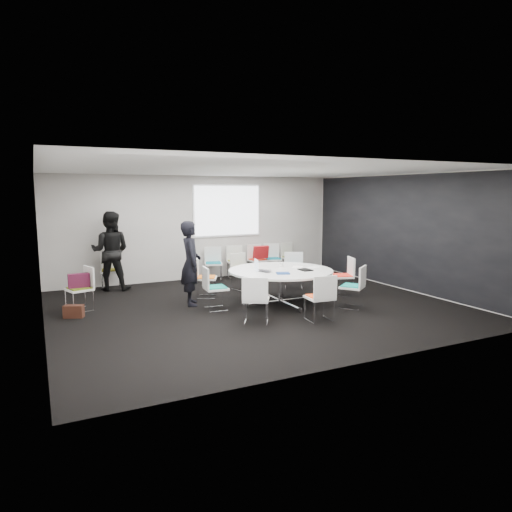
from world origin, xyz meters
name	(u,v)px	position (x,y,z in m)	size (l,w,h in m)	color
room_shell	(260,239)	(0.09, 0.00, 1.40)	(8.08, 7.08, 2.88)	black
conference_table	(281,279)	(0.60, 0.02, 0.54)	(2.21, 2.21, 0.73)	silver
projection_screen	(227,211)	(0.80, 3.46, 1.85)	(1.90, 0.03, 1.35)	white
chair_ring_a	(342,283)	(2.26, 0.08, 0.28)	(0.57, 0.58, 0.88)	silver
chair_ring_b	(294,277)	(1.63, 1.20, 0.28)	(0.61, 0.61, 0.88)	silver
chair_ring_c	(243,278)	(0.45, 1.65, 0.28)	(0.56, 0.55, 0.88)	silver
chair_ring_d	(206,285)	(-0.65, 1.25, 0.28)	(0.60, 0.61, 0.88)	silver
chair_ring_e	(215,296)	(-0.85, 0.12, 0.28)	(0.49, 0.50, 0.88)	silver
chair_ring_f	(256,309)	(-0.54, -1.11, 0.28)	(0.62, 0.62, 0.88)	silver
chair_ring_g	(320,307)	(0.58, -1.49, 0.28)	(0.50, 0.49, 0.88)	silver
chair_ring_h	(353,295)	(1.73, -0.98, 0.28)	(0.64, 0.63, 0.88)	silver
chair_back_a	(213,270)	(0.24, 3.12, 0.28)	(0.57, 0.56, 0.88)	silver
chair_back_b	(236,268)	(0.92, 3.15, 0.28)	(0.52, 0.51, 0.88)	silver
chair_back_c	(257,266)	(1.58, 3.17, 0.28)	(0.49, 0.48, 0.88)	silver
chair_back_d	(273,265)	(2.07, 3.14, 0.28)	(0.57, 0.56, 0.88)	silver
chair_back_e	(291,263)	(2.69, 3.17, 0.28)	(0.55, 0.54, 0.88)	silver
chair_spare_left	(81,297)	(-3.30, 1.22, 0.28)	(0.57, 0.57, 0.88)	silver
chair_person_back	(111,278)	(-2.44, 3.17, 0.28)	(0.52, 0.51, 0.88)	silver
person_main	(191,263)	(-1.15, 0.74, 0.89)	(0.65, 0.42, 1.77)	black
person_back	(110,251)	(-2.44, 3.00, 0.95)	(0.93, 0.72, 1.91)	black
laptop	(266,271)	(0.22, -0.02, 0.74)	(0.36, 0.23, 0.03)	#333338
laptop_lid	(256,265)	(0.06, 0.11, 0.86)	(0.30, 0.02, 0.22)	silver
notebook_black	(305,270)	(1.03, -0.27, 0.74)	(0.22, 0.30, 0.02)	black
tablet_folio	(283,273)	(0.40, -0.43, 0.74)	(0.26, 0.20, 0.03)	navy
papers_right	(297,267)	(1.10, 0.17, 0.73)	(0.30, 0.21, 0.00)	white
papers_front	(314,267)	(1.40, -0.02, 0.73)	(0.30, 0.21, 0.00)	silver
cup	(281,265)	(0.79, 0.34, 0.78)	(0.08, 0.08, 0.09)	white
phone	(309,270)	(1.08, -0.32, 0.73)	(0.14, 0.07, 0.01)	black
maroon_bag	(79,281)	(-3.32, 1.21, 0.62)	(0.40, 0.14, 0.28)	#531630
brown_bag	(74,311)	(-3.48, 0.75, 0.12)	(0.36, 0.16, 0.24)	#371A11
red_jacket	(261,252)	(1.59, 2.94, 0.70)	(0.44, 0.10, 0.35)	#A51418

